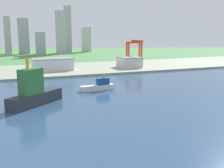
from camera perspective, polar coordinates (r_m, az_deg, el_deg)
The scene contains 9 objects.
ground_plane at distance 244.37m, azimuth -1.85°, elevation -2.87°, with size 2400.00×2400.00×0.00m, color #508A4E.
water_bay at distance 191.18m, azimuth 4.43°, elevation -6.76°, with size 840.00×360.00×0.15m, color #2D4C70.
industrial_pier at distance 424.74m, azimuth -10.77°, elevation 2.93°, with size 840.00×140.00×2.50m, color #99A38A.
container_barge at distance 225.77m, azimuth -15.68°, elevation -1.62°, with size 47.08×41.61×37.21m.
ferry_boat at distance 275.92m, azimuth -2.74°, elevation -0.37°, with size 34.82×8.63×15.80m.
port_crane_red at distance 477.18m, azimuth 4.64°, elevation 7.63°, with size 26.69×39.27×40.82m.
warehouse_main at distance 409.33m, azimuth -12.06°, elevation 3.99°, with size 57.17×29.93×17.25m.
warehouse_annex at distance 435.23m, azimuth 3.55°, elevation 4.51°, with size 31.13×34.23×16.01m.
distant_skyline at distance 751.95m, azimuth -18.22°, elevation 9.80°, with size 365.35×77.43×151.64m.
Camera 1 is at (-81.91, 77.03, 57.38)m, focal length 44.70 mm.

